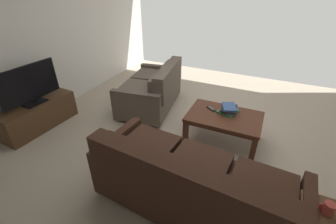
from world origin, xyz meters
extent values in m
cube|color=tan|center=(0.00, 0.00, 0.00)|extent=(5.38, 5.88, 0.01)
cube|color=silver|center=(2.69, 0.00, 1.31)|extent=(0.12, 5.88, 2.62)
cylinder|color=black|center=(-1.17, 0.88, 0.03)|extent=(0.05, 0.05, 0.06)
cylinder|color=black|center=(0.46, 0.75, 0.03)|extent=(0.05, 0.05, 0.06)
cylinder|color=black|center=(0.51, 1.43, 0.03)|extent=(0.05, 0.05, 0.06)
cube|color=#382116|center=(-0.33, 1.16, 0.25)|extent=(1.85, 0.93, 0.39)
cube|color=#382116|center=(-0.93, 1.18, 0.50)|extent=(0.61, 0.74, 0.10)
cube|color=#382116|center=(-0.33, 1.14, 0.50)|extent=(0.61, 0.74, 0.10)
cube|color=#382116|center=(0.26, 1.09, 0.50)|extent=(0.61, 0.74, 0.10)
cube|color=#382116|center=(-0.31, 1.49, 0.62)|extent=(1.80, 0.32, 0.45)
cube|color=#382116|center=(-0.91, 1.43, 0.62)|extent=(0.55, 0.16, 0.32)
cube|color=#382116|center=(-0.31, 1.38, 0.62)|extent=(0.55, 0.16, 0.32)
cube|color=#382116|center=(0.28, 1.34, 0.62)|extent=(0.55, 0.16, 0.32)
cube|color=#382116|center=(0.61, 1.08, 0.32)|extent=(0.16, 0.80, 0.55)
cylinder|color=black|center=(1.53, -1.03, 0.03)|extent=(0.06, 0.06, 0.06)
cylinder|color=black|center=(1.37, -0.01, 0.03)|extent=(0.06, 0.06, 0.06)
cylinder|color=black|center=(0.84, -1.13, 0.03)|extent=(0.06, 0.06, 0.06)
cylinder|color=black|center=(0.68, -0.12, 0.03)|extent=(0.06, 0.06, 0.06)
cube|color=brown|center=(1.11, -0.57, 0.25)|extent=(0.99, 1.30, 0.37)
cube|color=brown|center=(1.17, -0.86, 0.48)|extent=(0.79, 0.65, 0.10)
cube|color=brown|center=(1.08, -0.28, 0.48)|extent=(0.79, 0.65, 0.10)
cube|color=brown|center=(0.76, -0.63, 0.60)|extent=(0.36, 1.20, 0.44)
cube|color=brown|center=(0.92, -0.90, 0.60)|extent=(0.20, 0.55, 0.30)
cube|color=brown|center=(0.83, -0.32, 0.60)|extent=(0.20, 0.55, 0.30)
cube|color=brown|center=(1.20, -1.21, 0.32)|extent=(0.82, 0.22, 0.53)
cube|color=brown|center=(1.01, 0.06, 0.32)|extent=(0.82, 0.22, 0.53)
cube|color=#4C2819|center=(-0.34, -0.11, 0.40)|extent=(1.01, 0.68, 0.04)
cube|color=#4C2819|center=(-0.34, -0.11, 0.36)|extent=(0.93, 0.61, 0.05)
cube|color=#4C2819|center=(-0.81, -0.40, 0.19)|extent=(0.07, 0.07, 0.38)
cube|color=#4C2819|center=(0.12, -0.40, 0.19)|extent=(0.07, 0.07, 0.38)
cube|color=#4C2819|center=(-0.81, 0.19, 0.19)|extent=(0.07, 0.07, 0.38)
cube|color=#4C2819|center=(0.12, 0.19, 0.19)|extent=(0.07, 0.07, 0.38)
cube|color=brown|center=(-1.43, 1.26, 0.56)|extent=(0.42, 0.42, 0.03)
cylinder|color=brown|center=(-1.25, 1.08, 0.27)|extent=(0.04, 0.04, 0.54)
cube|color=#4C331E|center=(2.36, 0.77, 0.22)|extent=(0.42, 1.16, 0.44)
cube|color=black|center=(2.46, 0.76, 0.22)|extent=(0.07, 0.97, 0.26)
cube|color=black|center=(2.38, 0.63, 0.22)|extent=(0.21, 0.25, 0.06)
cube|color=black|center=(2.36, 0.77, 0.45)|extent=(0.22, 0.33, 0.02)
cube|color=black|center=(2.36, 0.77, 0.49)|extent=(0.04, 0.06, 0.06)
cube|color=black|center=(2.36, 0.77, 0.77)|extent=(0.08, 0.91, 0.52)
cube|color=black|center=(2.38, 0.77, 0.77)|extent=(0.05, 0.88, 0.49)
cylinder|color=#B23F38|center=(-1.38, 1.22, 0.62)|extent=(0.08, 0.08, 0.10)
cube|color=#B23F38|center=(-1.33, 1.22, 0.62)|extent=(0.02, 0.01, 0.06)
cube|color=#337F51|center=(-0.37, -0.22, 0.43)|extent=(0.30, 0.32, 0.02)
cube|color=#996699|center=(-0.37, -0.23, 0.46)|extent=(0.24, 0.27, 0.03)
cube|color=black|center=(-0.37, -0.22, 0.49)|extent=(0.24, 0.28, 0.02)
cube|color=#385693|center=(-0.37, -0.22, 0.51)|extent=(0.25, 0.30, 0.03)
cube|color=black|center=(-0.12, -0.20, 0.43)|extent=(0.15, 0.13, 0.02)
cube|color=#59595B|center=(-0.12, -0.20, 0.44)|extent=(0.11, 0.09, 0.00)
camera|label=1|loc=(-0.76, 2.69, 2.08)|focal=24.28mm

